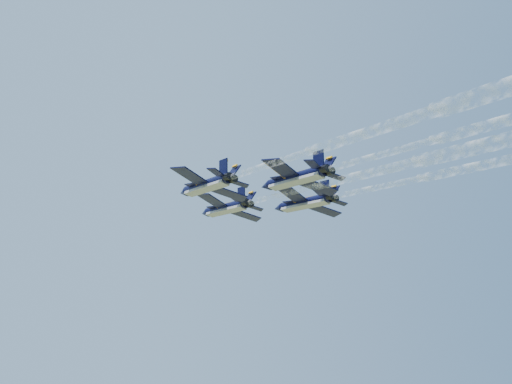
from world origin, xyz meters
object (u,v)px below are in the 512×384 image
object	(u,v)px
jet_right	(304,203)
jet_slot	(295,179)
jet_lead	(225,208)
jet_left	(206,186)

from	to	relation	value
jet_right	jet_slot	xyz separation A→B (m)	(-7.19, -14.84, 0.00)
jet_slot	jet_lead	bearing A→B (deg)	87.48
jet_left	jet_right	world-z (taller)	same
jet_lead	jet_slot	size ratio (longest dim) A/B	1.00
jet_lead	jet_slot	xyz separation A→B (m)	(6.60, -23.14, 0.00)
jet_left	jet_slot	bearing A→B (deg)	-49.37
jet_left	jet_right	bearing A→B (deg)	-0.43
jet_left	jet_slot	world-z (taller)	same
jet_lead	jet_slot	bearing A→B (deg)	-92.52
jet_right	jet_lead	bearing A→B (deg)	130.50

